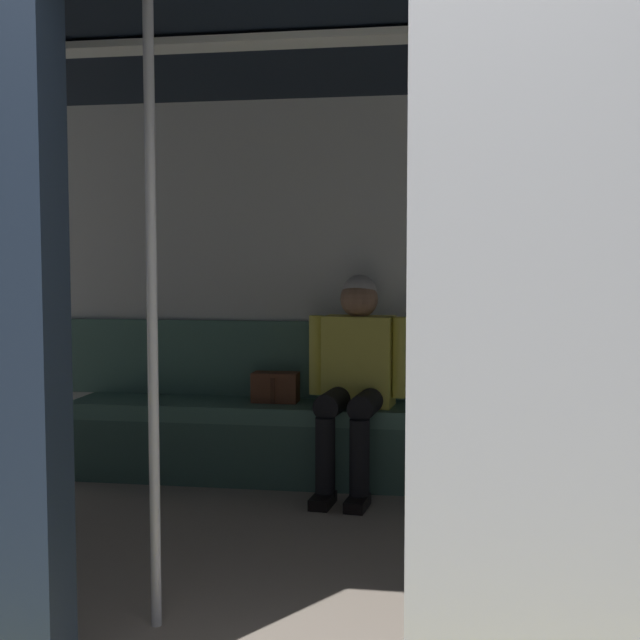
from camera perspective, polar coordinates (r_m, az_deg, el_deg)
name	(u,v)px	position (r m, az deg, el deg)	size (l,w,h in m)	color
train_car	(296,190)	(3.37, -1.71, 9.16)	(6.40, 2.90, 2.32)	#ADAFB5
bench_seat	(344,425)	(4.53, 1.68, -7.38)	(3.16, 0.44, 0.45)	#4C7566
person_seated	(356,368)	(4.42, 2.52, -3.39)	(0.55, 0.70, 1.18)	#D8CC4C
handbag	(275,387)	(4.64, -3.15, -4.74)	(0.26, 0.15, 0.17)	brown
book	(436,403)	(4.57, 8.15, -5.82)	(0.15, 0.22, 0.03)	#B22D2D
grab_pole_door	(152,308)	(2.75, -11.73, 0.81)	(0.04, 0.04, 2.18)	silver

